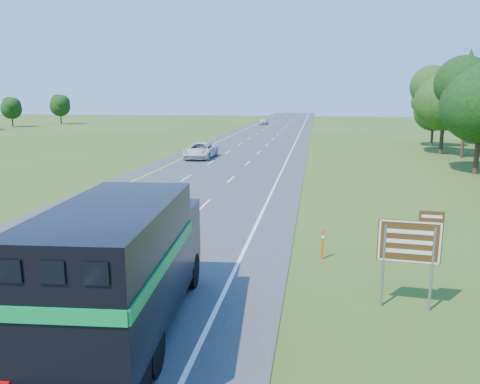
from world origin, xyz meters
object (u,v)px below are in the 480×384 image
at_px(white_suv, 200,150).
at_px(horse_truck, 124,265).
at_px(far_car, 264,121).
at_px(exit_sign, 410,246).

bearing_deg(white_suv, horse_truck, -78.85).
relative_size(white_suv, far_car, 1.42).
xyz_separation_m(horse_truck, far_car, (-7.09, 96.94, -1.35)).
relative_size(far_car, exit_sign, 1.32).
distance_m(horse_truck, exit_sign, 8.44).
relative_size(horse_truck, far_car, 2.13).
distance_m(far_car, exit_sign, 95.04).
relative_size(horse_truck, exit_sign, 2.81).
height_order(horse_truck, exit_sign, horse_truck).
bearing_deg(horse_truck, far_car, 89.39).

